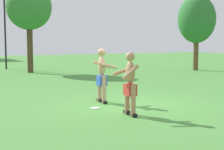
# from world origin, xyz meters

# --- Properties ---
(ground_plane) EXTENTS (80.00, 80.00, 0.00)m
(ground_plane) POSITION_xyz_m (0.00, 0.00, 0.00)
(ground_plane) COLOR #4C8E3D
(player_with_cap) EXTENTS (0.62, 0.75, 1.70)m
(player_with_cap) POSITION_xyz_m (-0.49, 0.62, 0.93)
(player_with_cap) COLOR black
(player_with_cap) RESTS_ON ground_plane
(player_in_red) EXTENTS (0.60, 0.63, 1.64)m
(player_in_red) POSITION_xyz_m (-0.73, -1.37, 0.86)
(player_in_red) COLOR black
(player_in_red) RESTS_ON ground_plane
(frisbee) EXTENTS (0.26, 0.26, 0.03)m
(frisbee) POSITION_xyz_m (-1.11, -0.14, 0.01)
(frisbee) COLOR white
(frisbee) RESTS_ON ground_plane
(lamp_post) EXTENTS (0.60, 0.24, 5.46)m
(lamp_post) POSITION_xyz_m (-0.31, 15.56, 3.37)
(lamp_post) COLOR black
(lamp_post) RESTS_ON ground_plane
(tree_left_field) EXTENTS (2.52, 2.52, 5.02)m
(tree_left_field) POSITION_xyz_m (10.69, 8.29, 3.40)
(tree_left_field) COLOR brown
(tree_left_field) RESTS_ON ground_plane
(tree_right_field) EXTENTS (2.77, 2.77, 5.43)m
(tree_right_field) POSITION_xyz_m (0.43, 12.02, 4.00)
(tree_right_field) COLOR #4C3823
(tree_right_field) RESTS_ON ground_plane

